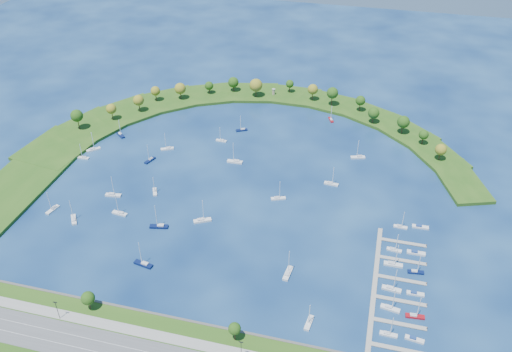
% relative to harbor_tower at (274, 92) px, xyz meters
% --- Properties ---
extents(ground, '(700.00, 700.00, 0.00)m').
position_rel_harbor_tower_xyz_m(ground, '(9.72, -114.76, -4.31)').
color(ground, '#081C48').
rests_on(ground, ground).
extents(breakwater, '(286.74, 247.64, 2.00)m').
position_rel_harbor_tower_xyz_m(breakwater, '(-36.61, -66.04, -3.32)').
color(breakwater, '#234B14').
rests_on(breakwater, ground).
extents(breakwater_trees, '(239.76, 96.70, 14.23)m').
position_rel_harbor_tower_xyz_m(breakwater_trees, '(-3.35, -27.84, 6.08)').
color(breakwater_trees, '#382314').
rests_on(breakwater_trees, breakwater).
extents(harbor_tower, '(2.60, 2.60, 4.52)m').
position_rel_harbor_tower_xyz_m(harbor_tower, '(0.00, 0.00, 0.00)').
color(harbor_tower, gray).
rests_on(harbor_tower, breakwater).
extents(dock_system, '(24.28, 82.00, 1.60)m').
position_rel_harbor_tower_xyz_m(dock_system, '(95.02, -175.76, -3.96)').
color(dock_system, gray).
rests_on(dock_system, ground).
extents(moored_boat_0, '(9.55, 2.81, 13.98)m').
position_rel_harbor_tower_xyz_m(moored_boat_0, '(-2.82, -93.39, -3.34)').
color(moored_boat_0, silver).
rests_on(moored_boat_0, ground).
extents(moored_boat_1, '(9.14, 3.66, 13.07)m').
position_rel_harbor_tower_xyz_m(moored_boat_1, '(-59.52, -143.20, -3.37)').
color(moored_boat_1, silver).
rests_on(moored_boat_1, ground).
extents(moored_boat_2, '(4.85, 8.51, 12.07)m').
position_rel_harbor_tower_xyz_m(moored_boat_2, '(-54.01, -104.79, -3.40)').
color(moored_boat_2, '#0A143E').
rests_on(moored_boat_2, ground).
extents(moored_boat_3, '(3.25, 8.44, 12.10)m').
position_rel_harbor_tower_xyz_m(moored_boat_3, '(62.41, -204.68, -3.40)').
color(moored_boat_3, silver).
rests_on(moored_boat_3, ground).
extents(moored_boat_4, '(8.44, 3.10, 12.13)m').
position_rel_harbor_tower_xyz_m(moored_boat_4, '(57.52, -101.76, -3.40)').
color(moored_boat_4, silver).
rests_on(moored_boat_4, ground).
extents(moored_boat_5, '(4.76, 7.54, 10.76)m').
position_rel_harbor_tower_xyz_m(moored_boat_5, '(46.85, -25.52, -3.44)').
color(moored_boat_5, maroon).
rests_on(moored_boat_5, ground).
extents(moored_boat_6, '(6.81, 8.42, 12.58)m').
position_rel_harbor_tower_xyz_m(moored_boat_6, '(-69.60, -168.19, -3.39)').
color(moored_boat_6, silver).
rests_on(moored_boat_6, ground).
extents(moored_boat_7, '(9.52, 6.79, 13.83)m').
position_rel_harbor_tower_xyz_m(moored_boat_7, '(-3.71, -151.90, -3.35)').
color(moored_boat_7, silver).
rests_on(moored_boat_7, ground).
extents(moored_boat_8, '(7.27, 2.34, 10.56)m').
position_rel_harbor_tower_xyz_m(moored_boat_8, '(-95.22, -112.50, -3.44)').
color(moored_boat_8, silver).
rests_on(moored_boat_8, ground).
extents(moored_boat_9, '(7.89, 5.56, 11.43)m').
position_rel_harbor_tower_xyz_m(moored_boat_9, '(-9.37, -54.79, -3.42)').
color(moored_boat_9, '#0A143E').
rests_on(moored_boat_9, ground).
extents(moored_boat_10, '(8.36, 5.77, 12.07)m').
position_rel_harbor_tower_xyz_m(moored_boat_10, '(-48.82, -89.58, -3.40)').
color(moored_boat_10, silver).
rests_on(moored_boat_10, ground).
extents(moored_boat_11, '(3.52, 9.68, 13.93)m').
position_rel_harbor_tower_xyz_m(moored_boat_11, '(47.88, -178.59, -3.35)').
color(moored_boat_11, silver).
rests_on(moored_boat_11, ground).
extents(moored_boat_12, '(7.16, 2.28, 10.41)m').
position_rel_harbor_tower_xyz_m(moored_boat_12, '(-18.51, -71.39, -3.45)').
color(moored_boat_12, silver).
rests_on(moored_boat_12, ground).
extents(moored_boat_13, '(9.93, 4.57, 14.08)m').
position_rel_harbor_tower_xyz_m(moored_boat_13, '(-23.77, -162.13, -3.34)').
color(moored_boat_13, '#0A143E').
rests_on(moored_boat_13, ground).
extents(moored_boat_14, '(7.95, 7.19, 12.34)m').
position_rel_harbor_tower_xyz_m(moored_boat_14, '(-85.33, -81.38, -3.40)').
color(moored_boat_14, '#0A143E').
rests_on(moored_boat_14, ground).
extents(moored_boat_15, '(4.24, 8.81, 12.48)m').
position_rel_harbor_tower_xyz_m(moored_boat_15, '(-85.13, -163.33, -3.39)').
color(moored_boat_15, silver).
rests_on(moored_boat_15, ground).
extents(moored_boat_16, '(8.80, 3.39, 12.60)m').
position_rel_harbor_tower_xyz_m(moored_boat_16, '(-48.44, -157.27, -3.39)').
color(moored_boat_16, silver).
rests_on(moored_boat_16, ground).
extents(moored_boat_17, '(9.23, 4.95, 13.07)m').
position_rel_harbor_tower_xyz_m(moored_boat_17, '(69.81, -69.45, -3.37)').
color(moored_boat_17, silver).
rests_on(moored_boat_17, ground).
extents(moored_boat_18, '(9.85, 4.35, 14.00)m').
position_rel_harbor_tower_xyz_m(moored_boat_18, '(-20.09, -189.81, -3.34)').
color(moored_boat_18, '#0A143E').
rests_on(moored_boat_18, ground).
extents(moored_boat_19, '(8.12, 7.90, 13.01)m').
position_rel_harbor_tower_xyz_m(moored_boat_19, '(-93.94, -102.38, -3.38)').
color(moored_boat_19, silver).
rests_on(moored_boat_19, ground).
extents(moored_boat_20, '(8.45, 5.23, 12.04)m').
position_rel_harbor_tower_xyz_m(moored_boat_20, '(30.90, -122.99, -3.40)').
color(moored_boat_20, silver).
rests_on(moored_boat_20, ground).
extents(moored_boat_21, '(5.14, 7.60, 10.94)m').
position_rel_harbor_tower_xyz_m(moored_boat_21, '(-38.12, -134.35, -3.43)').
color(moored_boat_21, silver).
rests_on(moored_boat_21, ground).
extents(docked_boat_0, '(7.42, 2.33, 10.80)m').
position_rel_harbor_tower_xyz_m(docked_boat_0, '(95.26, -202.45, -3.44)').
color(docked_boat_0, silver).
rests_on(docked_boat_0, ground).
extents(docked_boat_1, '(8.00, 3.24, 1.59)m').
position_rel_harbor_tower_xyz_m(docked_boat_1, '(105.71, -202.32, -3.73)').
color(docked_boat_1, silver).
rests_on(docked_boat_1, ground).
extents(docked_boat_2, '(8.75, 3.76, 12.45)m').
position_rel_harbor_tower_xyz_m(docked_boat_2, '(95.24, -188.16, -3.39)').
color(docked_boat_2, silver).
rests_on(docked_boat_2, ground).
extents(docked_boat_3, '(8.27, 2.99, 11.90)m').
position_rel_harbor_tower_xyz_m(docked_boat_3, '(105.74, -189.96, -3.41)').
color(docked_boat_3, maroon).
rests_on(docked_boat_3, ground).
extents(docked_boat_4, '(8.95, 3.34, 12.85)m').
position_rel_harbor_tower_xyz_m(docked_boat_4, '(95.23, -176.46, -3.38)').
color(docked_boat_4, silver).
rests_on(docked_boat_4, ground).
extents(docked_boat_5, '(7.82, 2.32, 1.59)m').
position_rel_harbor_tower_xyz_m(docked_boat_5, '(105.71, -176.59, -3.73)').
color(docked_boat_5, silver).
rests_on(docked_boat_5, ground).
extents(docked_boat_6, '(8.88, 2.49, 13.05)m').
position_rel_harbor_tower_xyz_m(docked_boat_6, '(95.23, -160.20, -3.37)').
color(docked_boat_6, silver).
rests_on(docked_boat_6, ground).
extents(docked_boat_7, '(7.78, 3.04, 11.14)m').
position_rel_harbor_tower_xyz_m(docked_boat_7, '(105.75, -162.63, -3.43)').
color(docked_boat_7, '#0A143E').
rests_on(docked_boat_7, ground).
extents(docked_boat_8, '(7.47, 2.81, 10.72)m').
position_rel_harbor_tower_xyz_m(docked_boat_8, '(95.26, -149.64, -3.44)').
color(docked_boat_8, silver).
rests_on(docked_boat_8, ground).
extents(docked_boat_9, '(8.90, 2.54, 1.81)m').
position_rel_harbor_tower_xyz_m(docked_boat_9, '(105.69, -149.23, -3.65)').
color(docked_boat_9, silver).
rests_on(docked_boat_9, ground).
extents(docked_boat_10, '(7.14, 2.32, 10.36)m').
position_rel_harbor_tower_xyz_m(docked_boat_10, '(97.66, -130.91, -3.45)').
color(docked_boat_10, silver).
rests_on(docked_boat_10, ground).
extents(docked_boat_11, '(8.51, 2.64, 1.72)m').
position_rel_harbor_tower_xyz_m(docked_boat_11, '(107.60, -128.48, -3.68)').
color(docked_boat_11, silver).
rests_on(docked_boat_11, ground).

